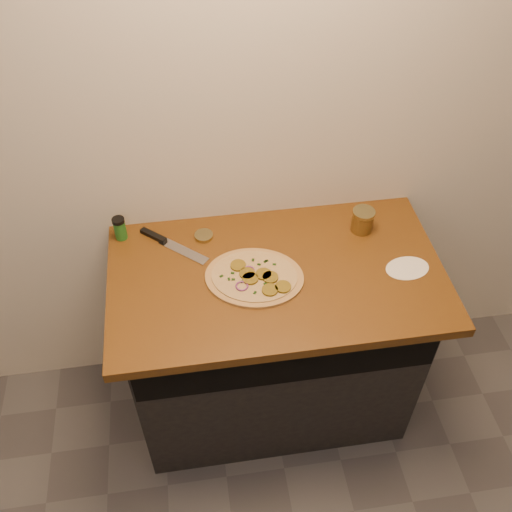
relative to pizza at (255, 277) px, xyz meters
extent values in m
cube|color=beige|center=(0.08, 0.35, 0.44)|extent=(4.00, 0.02, 2.70)
cube|color=black|center=(0.08, 0.05, -0.48)|extent=(1.10, 0.60, 0.86)
cube|color=brown|center=(0.08, 0.02, -0.03)|extent=(1.20, 0.70, 0.04)
cylinder|color=tan|center=(0.00, 0.00, 0.00)|extent=(0.42, 0.42, 0.01)
cylinder|color=beige|center=(0.00, 0.00, 0.00)|extent=(0.36, 0.36, 0.00)
cylinder|color=brown|center=(0.04, -0.08, 0.01)|extent=(0.06, 0.06, 0.01)
cylinder|color=brown|center=(-0.02, -0.02, 0.01)|extent=(0.06, 0.06, 0.01)
cylinder|color=brown|center=(-0.05, 0.05, 0.01)|extent=(0.06, 0.06, 0.01)
cylinder|color=brown|center=(0.09, -0.07, 0.01)|extent=(0.06, 0.06, 0.01)
cylinder|color=brown|center=(-0.03, 0.01, 0.01)|extent=(0.06, 0.06, 0.01)
cylinder|color=brown|center=(0.03, 0.00, 0.01)|extent=(0.06, 0.06, 0.01)
cylinder|color=brown|center=(0.05, -0.02, 0.01)|extent=(0.06, 0.06, 0.01)
torus|color=#6E296C|center=(-0.02, 0.02, 0.01)|extent=(0.05, 0.05, 0.01)
torus|color=#6E296C|center=(-0.05, -0.04, 0.01)|extent=(0.05, 0.05, 0.01)
cube|color=black|center=(0.05, 0.06, 0.01)|extent=(0.01, 0.01, 0.00)
cube|color=black|center=(-0.08, -0.01, 0.01)|extent=(0.01, 0.01, 0.00)
cube|color=black|center=(-0.12, 0.01, 0.01)|extent=(0.02, 0.01, 0.00)
cube|color=black|center=(0.08, 0.04, 0.01)|extent=(0.01, 0.01, 0.00)
cube|color=black|center=(0.00, 0.08, 0.01)|extent=(0.01, 0.01, 0.00)
cube|color=black|center=(0.04, -0.05, 0.01)|extent=(0.01, 0.01, 0.00)
cube|color=black|center=(0.03, -0.04, 0.01)|extent=(0.01, 0.01, 0.00)
cube|color=black|center=(-0.01, 0.00, 0.01)|extent=(0.01, 0.01, 0.00)
cube|color=black|center=(-0.01, -0.08, 0.01)|extent=(0.01, 0.01, 0.00)
cube|color=black|center=(0.02, 0.05, 0.01)|extent=(0.01, 0.01, 0.00)
cube|color=black|center=(-0.08, 0.02, 0.01)|extent=(0.01, 0.01, 0.00)
cube|color=black|center=(-0.05, -0.02, 0.01)|extent=(0.01, 0.01, 0.00)
cube|color=black|center=(0.05, 0.06, 0.01)|extent=(0.01, 0.01, 0.00)
cube|color=black|center=(-0.09, 0.00, 0.01)|extent=(0.01, 0.01, 0.00)
cube|color=#B7BAC1|center=(-0.24, 0.17, -0.01)|extent=(0.18, 0.17, 0.00)
cube|color=black|center=(-0.35, 0.27, 0.00)|extent=(0.10, 0.09, 0.02)
cylinder|color=#988F58|center=(-0.16, 0.24, 0.00)|extent=(0.09, 0.09, 0.01)
cylinder|color=maroon|center=(0.44, 0.19, 0.03)|extent=(0.08, 0.08, 0.08)
cylinder|color=#988F58|center=(0.44, 0.19, 0.08)|extent=(0.09, 0.09, 0.01)
cylinder|color=#21651F|center=(-0.47, 0.28, 0.03)|extent=(0.05, 0.05, 0.08)
cylinder|color=black|center=(-0.47, 0.28, 0.08)|extent=(0.05, 0.05, 0.01)
cylinder|color=white|center=(0.55, -0.03, -0.01)|extent=(0.18, 0.18, 0.00)
camera|label=1|loc=(-0.19, -1.34, 1.49)|focal=40.00mm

